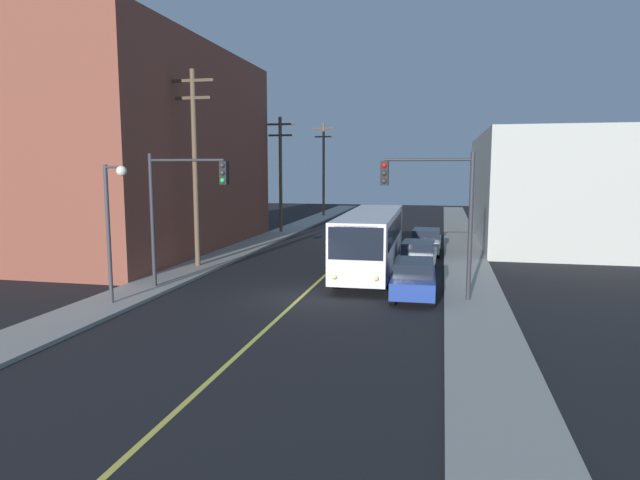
{
  "coord_description": "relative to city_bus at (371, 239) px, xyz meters",
  "views": [
    {
      "loc": [
        5.82,
        -22.61,
        5.55
      ],
      "look_at": [
        0.0,
        3.79,
        2.0
      ],
      "focal_mm": 31.24,
      "sensor_mm": 36.0,
      "label": 1
    }
  ],
  "objects": [
    {
      "name": "ground_plane",
      "position": [
        -2.2,
        -6.3,
        -1.82
      ],
      "size": [
        120.0,
        120.0,
        0.0
      ],
      "primitive_type": "plane",
      "color": "black"
    },
    {
      "name": "sidewalk_left",
      "position": [
        -9.45,
        3.7,
        -1.74
      ],
      "size": [
        2.5,
        90.0,
        0.15
      ],
      "primitive_type": "cube",
      "color": "gray",
      "rests_on": "ground"
    },
    {
      "name": "sidewalk_right",
      "position": [
        5.05,
        3.7,
        -1.74
      ],
      "size": [
        2.5,
        90.0,
        0.15
      ],
      "primitive_type": "cube",
      "color": "gray",
      "rests_on": "ground"
    },
    {
      "name": "lane_stripe_center",
      "position": [
        -2.2,
        8.7,
        -1.81
      ],
      "size": [
        0.16,
        60.0,
        0.01
      ],
      "primitive_type": "cube",
      "color": "#D8CC4C",
      "rests_on": "ground"
    },
    {
      "name": "building_left_brick",
      "position": [
        -15.69,
        4.99,
        4.83
      ],
      "size": [
        10.0,
        21.67,
        13.29
      ],
      "color": "brown",
      "rests_on": "ground"
    },
    {
      "name": "building_right_warehouse",
      "position": [
        12.29,
        16.63,
        2.17
      ],
      "size": [
        12.0,
        23.16,
        7.99
      ],
      "color": "#B2B2A8",
      "rests_on": "ground"
    },
    {
      "name": "city_bus",
      "position": [
        0.0,
        0.0,
        0.0
      ],
      "size": [
        2.74,
        12.19,
        3.2
      ],
      "color": "silver",
      "rests_on": "ground"
    },
    {
      "name": "parked_car_blue",
      "position": [
        2.51,
        -5.3,
        -0.98
      ],
      "size": [
        1.89,
        4.44,
        1.62
      ],
      "color": "navy",
      "rests_on": "ground"
    },
    {
      "name": "parked_car_white",
      "position": [
        2.42,
        0.86,
        -0.98
      ],
      "size": [
        1.91,
        4.44,
        1.62
      ],
      "color": "silver",
      "rests_on": "ground"
    },
    {
      "name": "parked_car_silver",
      "position": [
        2.65,
        7.0,
        -0.98
      ],
      "size": [
        1.88,
        4.43,
        1.62
      ],
      "color": "#B7B7BC",
      "rests_on": "ground"
    },
    {
      "name": "utility_pole_near",
      "position": [
        -9.53,
        -0.71,
        4.12
      ],
      "size": [
        2.4,
        0.28,
        10.56
      ],
      "color": "brown",
      "rests_on": "sidewalk_left"
    },
    {
      "name": "utility_pole_mid",
      "position": [
        -9.67,
        16.06,
        3.58
      ],
      "size": [
        2.4,
        0.28,
        9.51
      ],
      "color": "brown",
      "rests_on": "sidewalk_left"
    },
    {
      "name": "utility_pole_far",
      "position": [
        -9.47,
        32.32,
        3.96
      ],
      "size": [
        2.4,
        0.28,
        10.24
      ],
      "color": "brown",
      "rests_on": "sidewalk_left"
    },
    {
      "name": "traffic_signal_left_corner",
      "position": [
        -7.61,
        -6.15,
        2.49
      ],
      "size": [
        3.75,
        0.48,
        6.0
      ],
      "color": "#2D2D33",
      "rests_on": "sidewalk_left"
    },
    {
      "name": "traffic_signal_right_corner",
      "position": [
        3.21,
        -5.82,
        2.49
      ],
      "size": [
        3.75,
        0.48,
        6.0
      ],
      "color": "#2D2D33",
      "rests_on": "sidewalk_right"
    },
    {
      "name": "street_lamp_left",
      "position": [
        -9.03,
        -9.4,
        1.92
      ],
      "size": [
        0.98,
        0.4,
        5.5
      ],
      "color": "#38383D",
      "rests_on": "sidewalk_left"
    }
  ]
}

